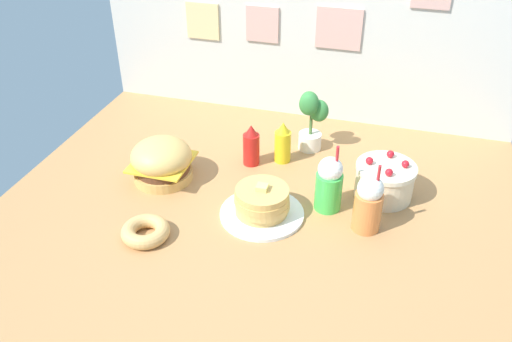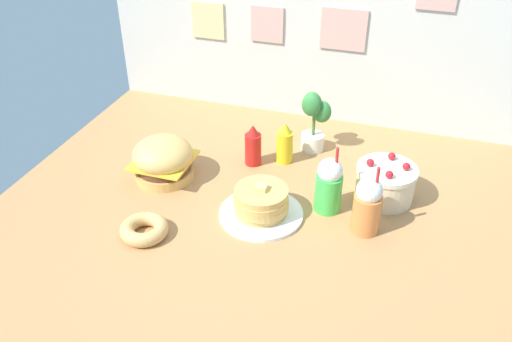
% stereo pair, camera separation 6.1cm
% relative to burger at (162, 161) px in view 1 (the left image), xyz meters
% --- Properties ---
extents(ground_plane, '(2.39, 2.02, 0.02)m').
position_rel_burger_xyz_m(ground_plane, '(0.52, -0.13, -0.11)').
color(ground_plane, '#B27F4C').
extents(back_wall, '(2.39, 0.04, 1.05)m').
position_rel_burger_xyz_m(back_wall, '(0.52, 0.88, 0.42)').
color(back_wall, beige).
rests_on(back_wall, ground_plane).
extents(burger, '(0.30, 0.30, 0.21)m').
position_rel_burger_xyz_m(burger, '(0.00, 0.00, 0.00)').
color(burger, '#DBA859').
rests_on(burger, ground_plane).
extents(pancake_stack, '(0.38, 0.38, 0.17)m').
position_rel_burger_xyz_m(pancake_stack, '(0.55, -0.15, -0.04)').
color(pancake_stack, white).
rests_on(pancake_stack, ground_plane).
extents(layer_cake, '(0.28, 0.28, 0.20)m').
position_rel_burger_xyz_m(layer_cake, '(1.06, 0.15, -0.02)').
color(layer_cake, beige).
rests_on(layer_cake, ground_plane).
extents(ketchup_bottle, '(0.09, 0.09, 0.22)m').
position_rel_burger_xyz_m(ketchup_bottle, '(0.38, 0.26, 0.00)').
color(ketchup_bottle, red).
rests_on(ketchup_bottle, ground_plane).
extents(mustard_bottle, '(0.09, 0.09, 0.22)m').
position_rel_burger_xyz_m(mustard_bottle, '(0.53, 0.33, 0.00)').
color(mustard_bottle, yellow).
rests_on(mustard_bottle, ground_plane).
extents(cream_soda_cup, '(0.12, 0.12, 0.34)m').
position_rel_burger_xyz_m(cream_soda_cup, '(0.83, -0.01, 0.03)').
color(cream_soda_cup, green).
rests_on(cream_soda_cup, ground_plane).
extents(orange_float_cup, '(0.12, 0.12, 0.34)m').
position_rel_burger_xyz_m(orange_float_cup, '(1.01, -0.11, 0.03)').
color(orange_float_cup, orange).
rests_on(orange_float_cup, ground_plane).
extents(donut_pink_glaze, '(0.21, 0.21, 0.06)m').
position_rel_burger_xyz_m(donut_pink_glaze, '(0.12, -0.44, -0.07)').
color(donut_pink_glaze, tan).
rests_on(donut_pink_glaze, ground_plane).
extents(potted_plant, '(0.16, 0.14, 0.34)m').
position_rel_burger_xyz_m(potted_plant, '(0.64, 0.49, 0.08)').
color(potted_plant, white).
rests_on(potted_plant, ground_plane).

